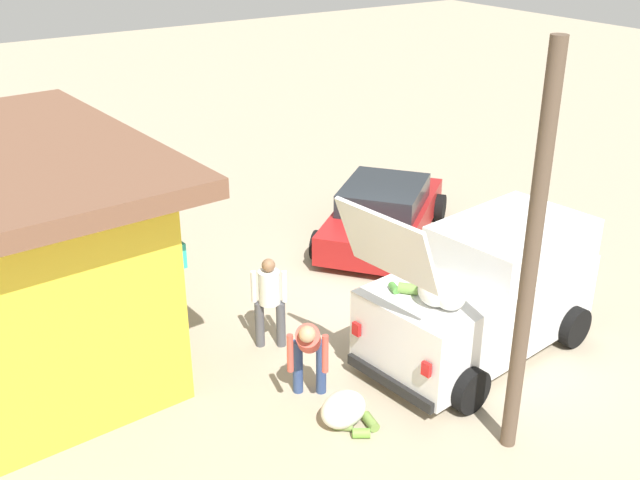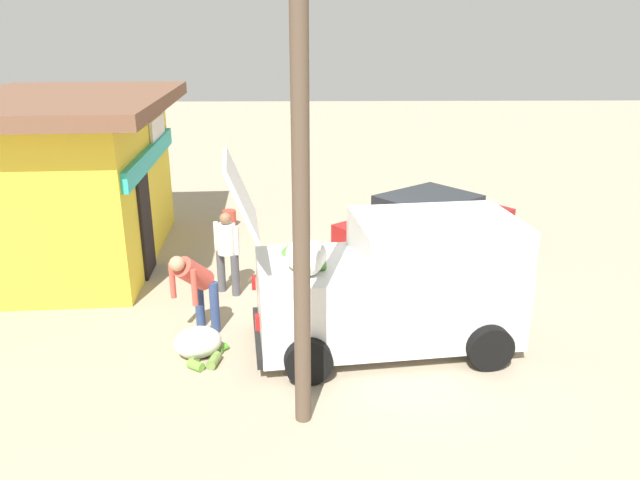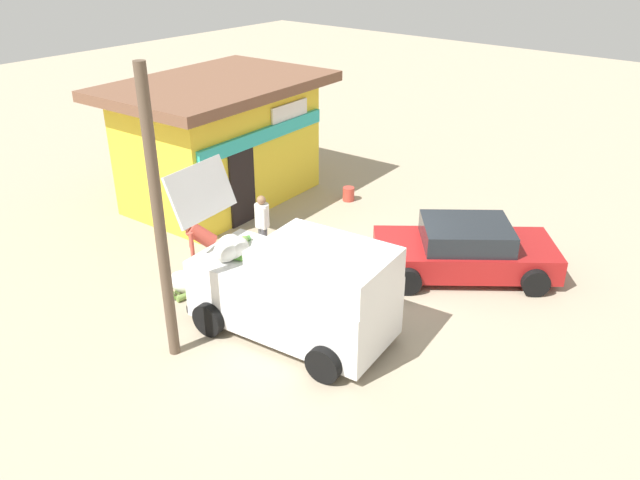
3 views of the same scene
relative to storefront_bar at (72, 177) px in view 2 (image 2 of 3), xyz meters
The scene contains 9 objects.
ground_plane 6.18m from the storefront_bar, 100.17° to the right, with size 60.00×60.00×0.00m, color tan.
storefront_bar is the anchor object (origin of this frame).
delivery_van 7.21m from the storefront_bar, 121.60° to the right, with size 2.50×4.44×3.00m.
parked_sedan 7.54m from the storefront_bar, 86.47° to the right, with size 3.89×4.26×1.22m.
vendor_standing 3.92m from the storefront_bar, 118.78° to the right, with size 0.47×0.49×1.55m.
customer_bending 4.66m from the storefront_bar, 138.17° to the right, with size 0.75×0.72×1.44m.
unloaded_banana_pile 5.44m from the storefront_bar, 142.40° to the right, with size 0.85×0.84×0.46m.
paint_bucket 3.93m from the storefront_bar, 52.81° to the right, with size 0.34×0.34×0.40m, color #BF3F33.
utility_pole 7.45m from the storefront_bar, 140.11° to the right, with size 0.20×0.20×5.34m, color brown.
Camera 2 is at (-11.05, 1.01, 4.65)m, focal length 33.80 mm.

